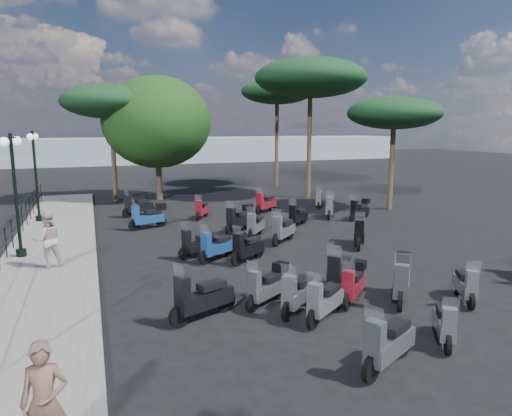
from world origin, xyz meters
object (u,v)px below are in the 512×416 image
object	(u,v)px
scooter_19	(402,281)
scooter_9	(217,247)
scooter_11	(202,210)
scooter_10	(255,226)
woman	(45,403)
scooter_29	(319,200)
pedestrian_far	(48,239)
broadleaf_tree	(157,122)
scooter_3	(199,245)
scooter_15	(247,248)
pine_1	(311,78)
scooter_28	(360,210)
scooter_23	(265,204)
scooter_16	(298,216)
lamp_post_2	(35,170)
scooter_27	(359,232)
scooter_7	(324,302)
scooter_21	(283,230)
scooter_1	(202,299)
scooter_22	(329,208)
lamp_post_1	(15,187)
scooter_20	(466,286)
scooter_6	(388,345)
scooter_2	(267,286)
pine_2	(111,102)
scooter_8	(339,274)
scooter_13	(298,294)
pine_3	(394,113)
scooter_12	(445,324)
scooter_5	(139,206)
scooter_14	(353,285)
scooter_4	(148,217)

from	to	relation	value
scooter_19	scooter_9	bearing A→B (deg)	-16.42
scooter_11	scooter_10	bearing A→B (deg)	137.30
scooter_9	scooter_11	distance (m)	7.18
woman	scooter_29	xyz separation A→B (m)	(12.51, 16.27, -0.56)
pedestrian_far	broadleaf_tree	distance (m)	14.69
woman	scooter_3	world-z (taller)	woman
scooter_15	pine_1	bearing A→B (deg)	-67.91
woman	scooter_28	xyz separation A→B (m)	(12.84, 12.67, -0.49)
scooter_11	scooter_23	xyz separation A→B (m)	(3.46, 0.33, 0.06)
scooter_11	scooter_19	xyz separation A→B (m)	(2.35, -12.22, 0.12)
scooter_16	scooter_29	world-z (taller)	scooter_16
lamp_post_2	scooter_16	xyz separation A→B (m)	(11.01, -4.55, -2.03)
scooter_27	pine_1	world-z (taller)	pine_1
scooter_7	scooter_21	bearing A→B (deg)	-50.91
scooter_19	scooter_11	bearing A→B (deg)	-40.00
scooter_3	scooter_15	world-z (taller)	scooter_15
scooter_1	scooter_22	world-z (taller)	scooter_1
pedestrian_far	scooter_16	world-z (taller)	pedestrian_far
lamp_post_1	scooter_27	bearing A→B (deg)	4.15
scooter_19	scooter_21	bearing A→B (deg)	-46.41
lamp_post_2	woman	distance (m)	17.06
scooter_19	lamp_post_2	bearing A→B (deg)	-15.38
scooter_20	scooter_6	bearing A→B (deg)	57.71
scooter_7	lamp_post_1	bearing A→B (deg)	7.80
scooter_21	scooter_29	world-z (taller)	scooter_21
scooter_22	scooter_2	bearing A→B (deg)	83.42
scooter_2	scooter_3	world-z (taller)	scooter_3
pine_2	scooter_27	bearing A→B (deg)	-60.42
scooter_7	pine_2	distance (m)	20.65
scooter_8	pine_1	size ratio (longest dim) A/B	0.17
scooter_10	scooter_13	xyz separation A→B (m)	(-1.64, -7.52, 0.01)
pine_1	scooter_20	bearing A→B (deg)	-103.23
scooter_21	lamp_post_2	bearing A→B (deg)	10.02
scooter_1	scooter_29	size ratio (longest dim) A/B	1.29
pine_3	pedestrian_far	bearing A→B (deg)	-161.89
scooter_12	scooter_29	distance (m)	16.01
scooter_5	scooter_15	xyz separation A→B (m)	(2.57, -9.27, -0.07)
lamp_post_2	pine_1	bearing A→B (deg)	16.77
scooter_13	scooter_23	world-z (taller)	scooter_23
scooter_3	scooter_14	world-z (taller)	scooter_3
scooter_5	broadleaf_tree	world-z (taller)	broadleaf_tree
scooter_7	scooter_22	xyz separation A→B (m)	(6.06, 10.67, 0.03)
scooter_3	scooter_10	xyz separation A→B (m)	(2.83, 2.06, 0.01)
scooter_28	pine_3	xyz separation A→B (m)	(3.07, 1.85, 4.64)
scooter_2	scooter_27	xyz separation A→B (m)	(5.35, 4.15, 0.05)
scooter_1	broadleaf_tree	distance (m)	18.88
scooter_4	scooter_5	size ratio (longest dim) A/B	1.03
woman	scooter_27	xyz separation A→B (m)	(10.09, 8.43, -0.43)
scooter_8	scooter_12	bearing A→B (deg)	143.99
scooter_12	scooter_22	world-z (taller)	scooter_22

